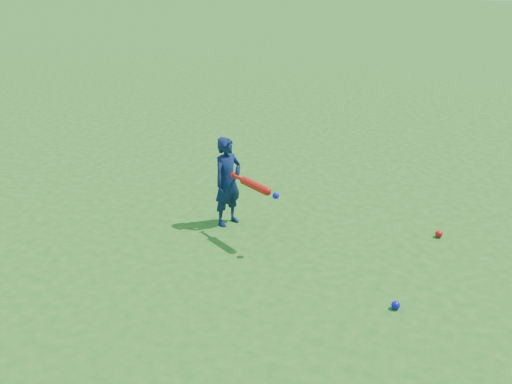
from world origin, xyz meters
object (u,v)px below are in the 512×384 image
(child, at_px, (228,182))
(ground_ball_blue, at_px, (396,305))
(bat_swing, at_px, (257,187))
(ground_ball_red, at_px, (439,234))

(child, distance_m, ground_ball_blue, 2.27)
(bat_swing, bearing_deg, ground_ball_red, 56.58)
(ground_ball_red, relative_size, ground_ball_blue, 1.04)
(child, bearing_deg, ground_ball_red, -54.29)
(ground_ball_red, xyz_separation_m, ground_ball_blue, (-0.12, -1.52, -0.00))
(ground_ball_blue, relative_size, bat_swing, 0.11)
(child, distance_m, ground_ball_red, 2.30)
(child, bearing_deg, ground_ball_blue, -94.06)
(ground_ball_blue, height_order, bat_swing, bat_swing)
(ground_ball_red, bearing_deg, child, -163.95)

